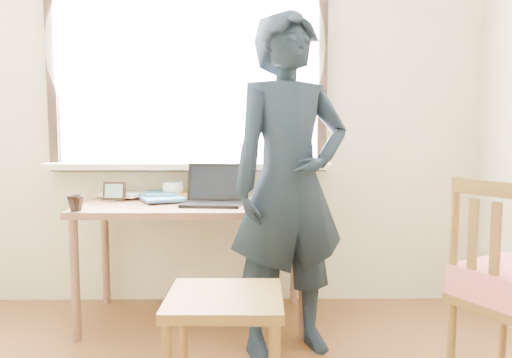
{
  "coord_description": "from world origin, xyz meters",
  "views": [
    {
      "loc": [
        0.21,
        -1.34,
        1.17
      ],
      "look_at": [
        0.24,
        0.95,
        0.94
      ],
      "focal_mm": 35.0,
      "sensor_mm": 36.0,
      "label": 1
    }
  ],
  "objects_px": {
    "person": "(290,185)",
    "laptop": "(214,195)",
    "mug_dark": "(76,203)",
    "mug_white": "(173,190)",
    "desk": "(195,216)",
    "work_chair": "(225,312)"
  },
  "relations": [
    {
      "from": "person",
      "to": "laptop",
      "type": "bearing_deg",
      "value": 117.18
    },
    {
      "from": "laptop",
      "to": "mug_dark",
      "type": "height_order",
      "value": "laptop"
    },
    {
      "from": "mug_white",
      "to": "mug_dark",
      "type": "relative_size",
      "value": 1.46
    },
    {
      "from": "desk",
      "to": "mug_dark",
      "type": "height_order",
      "value": "mug_dark"
    },
    {
      "from": "desk",
      "to": "mug_white",
      "type": "height_order",
      "value": "mug_white"
    },
    {
      "from": "laptop",
      "to": "person",
      "type": "xyz_separation_m",
      "value": [
        0.42,
        -0.39,
        0.1
      ]
    },
    {
      "from": "mug_white",
      "to": "work_chair",
      "type": "distance_m",
      "value": 1.29
    },
    {
      "from": "work_chair",
      "to": "mug_dark",
      "type": "bearing_deg",
      "value": 140.66
    },
    {
      "from": "mug_dark",
      "to": "work_chair",
      "type": "xyz_separation_m",
      "value": [
        0.85,
        -0.69,
        -0.36
      ]
    },
    {
      "from": "mug_dark",
      "to": "work_chair",
      "type": "relative_size",
      "value": 0.19
    },
    {
      "from": "desk",
      "to": "person",
      "type": "xyz_separation_m",
      "value": [
        0.54,
        -0.42,
        0.23
      ]
    },
    {
      "from": "mug_dark",
      "to": "person",
      "type": "distance_m",
      "value": 1.17
    },
    {
      "from": "work_chair",
      "to": "person",
      "type": "distance_m",
      "value": 0.78
    },
    {
      "from": "mug_white",
      "to": "work_chair",
      "type": "relative_size",
      "value": 0.28
    },
    {
      "from": "desk",
      "to": "mug_white",
      "type": "distance_m",
      "value": 0.3
    },
    {
      "from": "work_chair",
      "to": "mug_white",
      "type": "bearing_deg",
      "value": 108.4
    },
    {
      "from": "mug_dark",
      "to": "work_chair",
      "type": "bearing_deg",
      "value": -39.34
    },
    {
      "from": "mug_white",
      "to": "person",
      "type": "distance_m",
      "value": 0.95
    },
    {
      "from": "mug_white",
      "to": "mug_dark",
      "type": "distance_m",
      "value": 0.66
    },
    {
      "from": "laptop",
      "to": "work_chair",
      "type": "relative_size",
      "value": 0.77
    },
    {
      "from": "work_chair",
      "to": "desk",
      "type": "bearing_deg",
      "value": 103.47
    },
    {
      "from": "person",
      "to": "mug_dark",
      "type": "bearing_deg",
      "value": 152.61
    }
  ]
}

